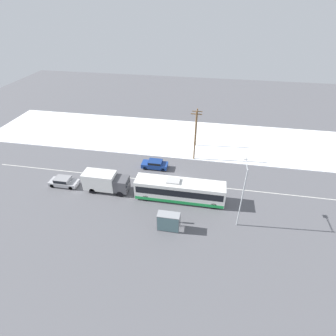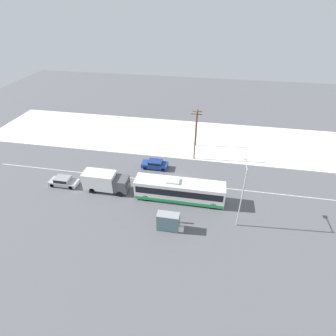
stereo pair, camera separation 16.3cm
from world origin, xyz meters
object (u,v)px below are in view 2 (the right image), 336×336
Objects in this scene: pedestrian_at_stop at (176,216)px; bus_shelter at (168,220)px; utility_pole_snowlot at (197,127)px; utility_pole_roadside at (195,135)px; sedan_car at (155,164)px; parked_car_near_truck at (64,181)px; streetlamp at (243,189)px; box_truck at (105,181)px; city_bus at (179,190)px.

bus_shelter is (-0.74, -1.49, 0.66)m from pedestrian_at_stop.
pedestrian_at_stop is 20.54m from utility_pole_snowlot.
utility_pole_snowlot is at bearing 92.21° from utility_pole_roadside.
pedestrian_at_stop is (5.27, -11.60, 0.24)m from sedan_car.
parked_car_near_truck is 2.60× the size of pedestrian_at_stop.
utility_pole_roadside is at bearing 30.39° from parked_car_near_truck.
pedestrian_at_stop is at bearing -169.12° from streetlamp.
streetlamp reaches higher than bus_shelter.
bus_shelter is 0.31× the size of utility_pole_roadside.
box_truck is 0.77× the size of streetlamp.
pedestrian_at_stop is at bearing 63.60° from bus_shelter.
city_bus is 4.56× the size of bus_shelter.
box_truck is 9.11m from sedan_car.
box_truck is 2.40× the size of bus_shelter.
sedan_car is 13.89m from bus_shelter.
city_bus is at bearing 84.78° from bus_shelter.
streetlamp is at bearing 19.57° from bus_shelter.
parked_car_near_truck is (-17.52, 0.10, -0.81)m from city_bus.
box_truck reaches higher than sedan_car.
bus_shelter is at bearing -160.43° from streetlamp.
utility_pole_roadside is 1.20× the size of utility_pole_snowlot.
box_truck reaches higher than bus_shelter.
box_truck is (-10.85, 0.12, 0.07)m from city_bus.
utility_pole_snowlot reaches higher than pedestrian_at_stop.
box_truck is 11.97m from bus_shelter.
sedan_car is at bearing -123.91° from utility_pole_snowlot.
box_truck is 19.19m from streetlamp.
utility_pole_snowlot is (5.87, 8.73, 3.09)m from sedan_car.
city_bus is at bearing 92.47° from pedestrian_at_stop.
pedestrian_at_stop is 1.79m from bus_shelter.
utility_pole_roadside is (1.53, 16.94, 2.94)m from bus_shelter.
utility_pole_roadside is (11.83, 10.84, 2.97)m from box_truck.
bus_shelter reaches higher than pedestrian_at_stop.
bus_shelter reaches higher than parked_car_near_truck.
parked_car_near_truck is at bearing -139.33° from utility_pole_snowlot.
sedan_car is 16.95m from streetlamp.
streetlamp is 15.56m from utility_pole_roadside.
parked_car_near_truck is at bearing -179.88° from box_truck.
parked_car_near_truck is 18.06m from bus_shelter.
streetlamp is (25.25, -3.15, 4.50)m from parked_car_near_truck.
utility_pole_roadside reaches higher than streetlamp.
bus_shelter is at bearing -93.51° from utility_pole_snowlot.
sedan_car is (5.77, 6.99, -0.88)m from box_truck.
box_truck is at bearing -126.51° from utility_pole_snowlot.
parked_car_near_truck is 21.80m from utility_pole_roadside.
pedestrian_at_stop is 0.20× the size of streetlamp.
bus_shelter is 17.27m from utility_pole_roadside.
box_truck is 16.32m from utility_pole_roadside.
city_bus is 7.47× the size of pedestrian_at_stop.
sedan_car is at bearing -147.58° from utility_pole_roadside.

